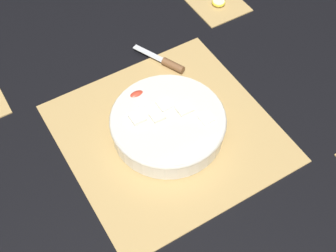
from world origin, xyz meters
TOP-DOWN VIEW (x-y plane):
  - ground_plane at (0.00, 0.00)m, footprint 6.00×6.00m
  - bamboo_mat_center at (-0.00, 0.00)m, footprint 0.43×0.42m
  - coaster_mat_near_left at (-0.33, -0.29)m, footprint 0.13×0.13m
  - fruit_salad_bowl at (-0.00, 0.00)m, footprint 0.24×0.24m
  - paring_knife at (-0.10, -0.16)m, footprint 0.07×0.13m
  - banana_coin_single at (-0.33, -0.29)m, footprint 0.04×0.04m

SIDE VIEW (x-z plane):
  - ground_plane at x=0.00m, z-range 0.00..0.00m
  - coaster_mat_near_left at x=-0.33m, z-range 0.00..0.01m
  - bamboo_mat_center at x=0.00m, z-range 0.00..0.01m
  - banana_coin_single at x=-0.33m, z-range 0.01..0.01m
  - paring_knife at x=-0.10m, z-range 0.01..0.02m
  - fruit_salad_bowl at x=0.00m, z-range 0.00..0.07m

